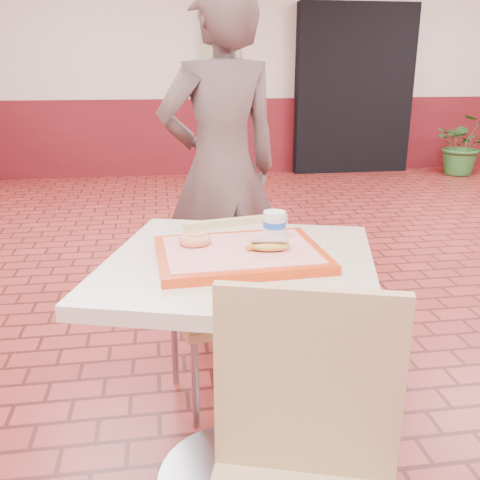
{
  "coord_description": "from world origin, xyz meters",
  "views": [
    {
      "loc": [
        -1.45,
        -2.27,
        1.4
      ],
      "look_at": [
        -1.22,
        -0.76,
        0.91
      ],
      "focal_mm": 40.0,
      "sensor_mm": 36.0,
      "label": 1
    }
  ],
  "objects": [
    {
      "name": "customer",
      "position": [
        -1.14,
        0.42,
        0.9
      ],
      "size": [
        0.74,
        0.58,
        1.8
      ],
      "primitive_type": "imported",
      "rotation": [
        0.0,
        0.0,
        3.4
      ],
      "color": "brown",
      "rests_on": "ground"
    },
    {
      "name": "paper_cup",
      "position": [
        -1.1,
        -0.68,
        0.92
      ],
      "size": [
        0.07,
        0.07,
        0.09
      ],
      "rotation": [
        0.0,
        0.0,
        -0.1
      ],
      "color": "silver",
      "rests_on": "serving_tray"
    },
    {
      "name": "promo_poster",
      "position": [
        -0.6,
        4.94,
        1.6
      ],
      "size": [
        0.5,
        0.03,
        1.2
      ],
      "primitive_type": "cube",
      "color": "gray",
      "rests_on": "wainscot_band"
    },
    {
      "name": "wainscot_band",
      "position": [
        0.0,
        0.0,
        0.5
      ],
      "size": [
        8.0,
        10.0,
        1.0
      ],
      "color": "#5A1116",
      "rests_on": "ground"
    },
    {
      "name": "serving_tray",
      "position": [
        -1.22,
        -0.76,
        0.86
      ],
      "size": [
        0.5,
        0.39,
        0.03
      ],
      "rotation": [
        0.0,
        0.0,
        0.05
      ],
      "color": "#BD350E",
      "rests_on": "main_table"
    },
    {
      "name": "long_john_donut",
      "position": [
        -1.14,
        -0.79,
        0.9
      ],
      "size": [
        0.14,
        0.08,
        0.04
      ],
      "rotation": [
        0.0,
        0.0,
        -0.17
      ],
      "color": "gold",
      "rests_on": "serving_tray"
    },
    {
      "name": "chair_main_back",
      "position": [
        -1.2,
        -0.29,
        0.49
      ],
      "size": [
        0.48,
        0.48,
        0.87
      ],
      "rotation": [
        0.0,
        0.0,
        3.35
      ],
      "color": "#C7BB77",
      "rests_on": "ground"
    },
    {
      "name": "ring_donut",
      "position": [
        -1.35,
        -0.69,
        0.89
      ],
      "size": [
        0.11,
        0.11,
        0.03
      ],
      "primitive_type": "torus",
      "rotation": [
        0.0,
        0.0,
        -0.06
      ],
      "color": "#DB8050",
      "rests_on": "serving_tray"
    },
    {
      "name": "potted_plant",
      "position": [
        2.61,
        4.4,
        0.41
      ],
      "size": [
        0.93,
        0.88,
        0.82
      ],
      "primitive_type": "imported",
      "rotation": [
        0.0,
        0.0,
        -0.41
      ],
      "color": "#2D6B2A",
      "rests_on": "ground"
    },
    {
      "name": "corridor_doorway",
      "position": [
        1.2,
        4.88,
        1.1
      ],
      "size": [
        1.6,
        0.22,
        2.2
      ],
      "primitive_type": "cube",
      "color": "black",
      "rests_on": "ground"
    },
    {
      "name": "main_table",
      "position": [
        -1.22,
        -0.76,
        0.57
      ],
      "size": [
        0.8,
        0.8,
        0.85
      ],
      "rotation": [
        0.0,
        0.0,
        -0.3
      ],
      "color": "#C2B29C",
      "rests_on": "ground"
    }
  ]
}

